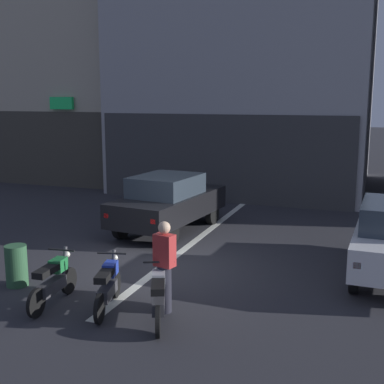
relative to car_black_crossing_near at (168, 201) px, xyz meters
name	(u,v)px	position (x,y,z in m)	size (l,w,h in m)	color
ground_plane	(160,268)	(1.07, -3.04, -0.89)	(120.00, 120.00, 0.00)	#2B2B30
lane_centre_line	(232,212)	(1.07, 2.96, -0.88)	(0.20, 18.00, 0.01)	silver
building_mid_block	(254,43)	(0.21, 9.16, 5.23)	(9.82, 9.44, 12.25)	#9E9EA3
car_black_crossing_near	(168,201)	(0.00, 0.00, 0.00)	(2.23, 4.28, 1.64)	black
car_blue_down_street	(305,162)	(2.43, 10.51, 0.00)	(2.31, 4.30, 1.64)	black
motorcycle_green_row_leftmost	(53,281)	(0.04, -5.59, -0.43)	(0.55, 1.67, 0.98)	black
motorcycle_blue_row_left_mid	(108,285)	(1.10, -5.45, -0.43)	(0.60, 1.63, 0.98)	black
motorcycle_silver_row_centre	(159,296)	(2.16, -5.60, -0.43)	(0.74, 1.57, 0.98)	black
person_by_motorcycles	(165,266)	(2.11, -5.20, -0.03)	(0.40, 0.30, 1.67)	#23232D
trash_bin	(16,266)	(-1.24, -5.05, -0.46)	(0.44, 0.44, 0.85)	#2D5938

